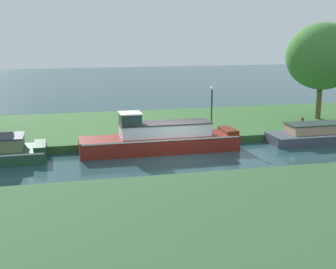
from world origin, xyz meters
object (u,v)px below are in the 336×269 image
Objects in this scene: maroon_barge at (160,139)px; slate_cruiser at (334,133)px; mooring_post_near at (302,124)px; lamp_post at (212,104)px; willow_tree_centre at (323,56)px.

maroon_barge is 10.38m from slate_cruiser.
maroon_barge is 10.00× the size of mooring_post_near.
lamp_post reaches higher than maroon_barge.
mooring_post_near is at bearing 7.37° from maroon_barge.
mooring_post_near is at bearing 141.33° from slate_cruiser.
slate_cruiser is 9.27× the size of mooring_post_near.
lamp_post reaches higher than slate_cruiser.
slate_cruiser is 2.79× the size of lamp_post.
lamp_post is 3.32× the size of mooring_post_near.
slate_cruiser is at bearing -110.53° from willow_tree_centre.
maroon_barge reaches higher than slate_cruiser.
slate_cruiser is at bearing -0.00° from maroon_barge.
maroon_barge is 13.48m from willow_tree_centre.
lamp_post is (3.42, 1.75, 1.47)m from maroon_barge.
maroon_barge reaches higher than mooring_post_near.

